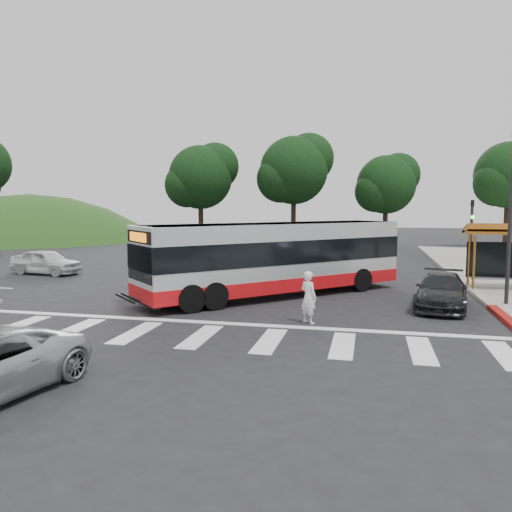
# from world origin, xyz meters

# --- Properties ---
(ground) EXTENTS (140.00, 140.00, 0.00)m
(ground) POSITION_xyz_m (0.00, 0.00, 0.00)
(ground) COLOR black
(ground) RESTS_ON ground
(sidewalk_east) EXTENTS (4.00, 40.00, 0.12)m
(sidewalk_east) POSITION_xyz_m (11.00, 8.00, 0.06)
(sidewalk_east) COLOR gray
(sidewalk_east) RESTS_ON ground
(curb_east) EXTENTS (0.30, 40.00, 0.15)m
(curb_east) POSITION_xyz_m (9.00, 8.00, 0.07)
(curb_east) COLOR #9E9991
(curb_east) RESTS_ON ground
(hillside_nw) EXTENTS (44.00, 44.00, 10.00)m
(hillside_nw) POSITION_xyz_m (-32.00, 30.00, 0.00)
(hillside_nw) COLOR #183D13
(hillside_nw) RESTS_ON ground
(crosswalk_ladder) EXTENTS (18.00, 2.60, 0.01)m
(crosswalk_ladder) POSITION_xyz_m (0.00, -5.00, 0.01)
(crosswalk_ladder) COLOR silver
(crosswalk_ladder) RESTS_ON ground
(traffic_signal_ne_tall) EXTENTS (0.18, 0.37, 6.50)m
(traffic_signal_ne_tall) POSITION_xyz_m (9.60, 1.49, 3.88)
(traffic_signal_ne_tall) COLOR black
(traffic_signal_ne_tall) RESTS_ON ground
(traffic_signal_ne_short) EXTENTS (0.18, 0.37, 4.00)m
(traffic_signal_ne_short) POSITION_xyz_m (9.60, 8.49, 2.48)
(traffic_signal_ne_short) COLOR black
(traffic_signal_ne_short) RESTS_ON ground
(tree_ne_a) EXTENTS (6.16, 5.74, 9.30)m
(tree_ne_a) POSITION_xyz_m (16.08, 28.06, 6.39)
(tree_ne_a) COLOR black
(tree_ne_a) RESTS_ON parking_lot
(tree_north_a) EXTENTS (6.60, 6.15, 10.17)m
(tree_north_a) POSITION_xyz_m (-1.92, 26.07, 6.92)
(tree_north_a) COLOR black
(tree_north_a) RESTS_ON ground
(tree_north_b) EXTENTS (5.72, 5.33, 8.43)m
(tree_north_b) POSITION_xyz_m (6.07, 28.06, 5.66)
(tree_north_b) COLOR black
(tree_north_b) RESTS_ON ground
(tree_north_c) EXTENTS (6.16, 5.74, 9.30)m
(tree_north_c) POSITION_xyz_m (-9.92, 24.06, 6.29)
(tree_north_c) COLOR black
(tree_north_c) RESTS_ON ground
(transit_bus) EXTENTS (9.94, 10.04, 3.00)m
(transit_bus) POSITION_xyz_m (0.89, 1.91, 1.50)
(transit_bus) COLOR silver
(transit_bus) RESTS_ON ground
(pedestrian) EXTENTS (0.73, 0.69, 1.67)m
(pedestrian) POSITION_xyz_m (2.80, -2.67, 0.84)
(pedestrian) COLOR white
(pedestrian) RESTS_ON ground
(dark_sedan) EXTENTS (2.41, 4.51, 1.24)m
(dark_sedan) POSITION_xyz_m (7.24, 0.83, 0.62)
(dark_sedan) COLOR black
(dark_sedan) RESTS_ON ground
(west_car_white) EXTENTS (4.18, 2.14, 1.36)m
(west_car_white) POSITION_xyz_m (-12.47, 5.50, 0.68)
(west_car_white) COLOR silver
(west_car_white) RESTS_ON ground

